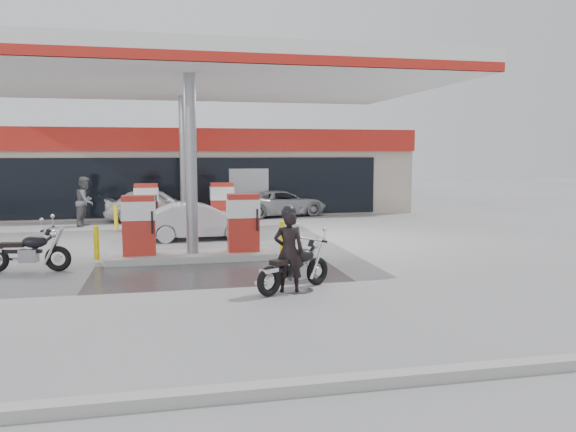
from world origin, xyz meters
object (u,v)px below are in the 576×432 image
biker_main (289,251)px  parked_motorcycle (28,253)px  pump_island_near (192,234)px  pump_island_far (185,212)px  sedan_white (155,205)px  attendant (85,201)px  hatchback_silver (199,221)px  parked_car_right (281,203)px  main_motorcycle (295,268)px

biker_main → parked_motorcycle: size_ratio=0.81×
pump_island_near → pump_island_far: 6.00m
sedan_white → attendant: attendant is taller
pump_island_far → hatchback_silver: size_ratio=1.36×
biker_main → sedan_white: (-2.98, 13.28, -0.16)m
biker_main → attendant: bearing=-56.1°
sedan_white → parked_car_right: bearing=-81.1°
biker_main → sedan_white: size_ratio=0.42×
sedan_white → hatchback_silver: bearing=-163.7°
pump_island_far → pump_island_near: bearing=-90.0°
parked_motorcycle → sedan_white: size_ratio=0.51×
pump_island_near → hatchback_silver: bearing=83.9°
parked_motorcycle → parked_car_right: (8.50, 10.80, 0.12)m
parked_car_right → main_motorcycle: bearing=155.6°
main_motorcycle → sedan_white: sedan_white is taller
pump_island_far → parked_motorcycle: (-4.00, -6.80, -0.23)m
pump_island_near → pump_island_far: (0.00, 6.00, 0.00)m
pump_island_near → biker_main: (1.80, -4.08, 0.15)m
main_motorcycle → parked_motorcycle: parked_motorcycle is taller
pump_island_near → attendant: 8.96m
pump_island_far → parked_car_right: 6.02m
parked_motorcycle → hatchback_silver: size_ratio=0.56×
pump_island_far → attendant: attendant is taller
pump_island_near → sedan_white: 9.27m
main_motorcycle → parked_car_right: size_ratio=0.42×
attendant → sedan_white: bearing=-51.9°
biker_main → sedan_white: 13.61m
parked_motorcycle → sedan_white: bearing=80.9°
attendant → parked_car_right: bearing=-61.6°
pump_island_near → sedan_white: bearing=97.2°
sedan_white → parked_car_right: (5.67, 0.80, -0.10)m
parked_motorcycle → main_motorcycle: bearing=-21.3°
sedan_white → pump_island_far: bearing=-159.1°
biker_main → parked_car_right: 14.34m
attendant → main_motorcycle: bearing=-138.8°
hatchback_silver → parked_car_right: 7.61m
pump_island_far → main_motorcycle: (1.97, -9.97, -0.24)m
biker_main → parked_motorcycle: (-5.80, 3.28, -0.38)m
parked_car_right → sedan_white: bearing=83.9°
biker_main → parked_motorcycle: bearing=-20.4°
pump_island_far → parked_car_right: size_ratio=1.19×
pump_island_near → main_motorcycle: size_ratio=2.82×
pump_island_near → parked_motorcycle: 4.08m
hatchback_silver → main_motorcycle: bearing=-171.8°
parked_motorcycle → sedan_white: (2.83, 10.00, 0.22)m
attendant → pump_island_near: bearing=-139.1°
main_motorcycle → attendant: size_ratio=0.92×
biker_main → parked_car_right: biker_main is taller
pump_island_far → attendant: bearing=151.4°
attendant → parked_motorcycle: bearing=-165.5°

